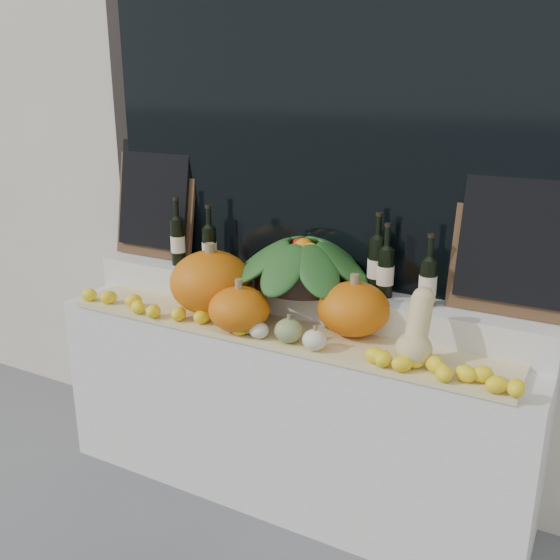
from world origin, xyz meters
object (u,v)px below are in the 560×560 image
at_px(wine_bottle_tall, 377,265).
at_px(produce_bowl, 304,262).
at_px(pumpkin_left, 211,282).
at_px(butternut_squash, 417,333).
at_px(pumpkin_right, 354,309).

bearing_deg(wine_bottle_tall, produce_bowl, -172.09).
relative_size(pumpkin_left, butternut_squash, 1.33).
height_order(butternut_squash, produce_bowl, produce_bowl).
xyz_separation_m(pumpkin_right, wine_bottle_tall, (0.03, 0.19, 0.15)).
bearing_deg(wine_bottle_tall, butternut_squash, -48.72).
height_order(pumpkin_right, wine_bottle_tall, wine_bottle_tall).
relative_size(pumpkin_left, pumpkin_right, 1.23).
relative_size(produce_bowl, wine_bottle_tall, 1.90).
distance_m(pumpkin_right, produce_bowl, 0.37).
bearing_deg(butternut_squash, produce_bowl, 155.67).
bearing_deg(pumpkin_left, wine_bottle_tall, 20.03).
bearing_deg(wine_bottle_tall, pumpkin_left, -159.97).
bearing_deg(produce_bowl, wine_bottle_tall, 7.91).
height_order(pumpkin_left, butternut_squash, pumpkin_left).
xyz_separation_m(produce_bowl, wine_bottle_tall, (0.34, 0.05, 0.02)).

